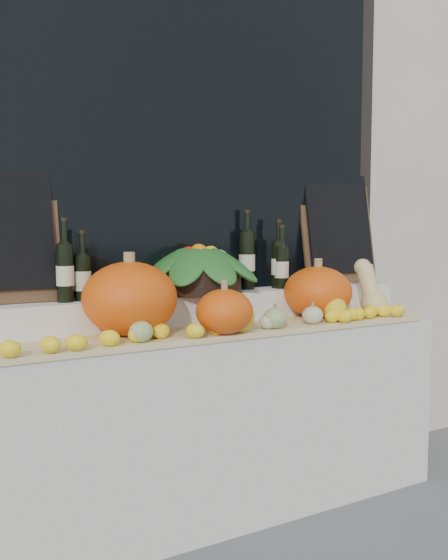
% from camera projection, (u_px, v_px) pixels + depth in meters
% --- Properties ---
extents(storefront_facade, '(7.00, 0.94, 4.50)m').
position_uv_depth(storefront_facade, '(151.00, 65.00, 3.42)').
color(storefront_facade, beige).
rests_on(storefront_facade, ground).
extents(display_sill, '(2.30, 0.55, 0.88)m').
position_uv_depth(display_sill, '(216.00, 421.00, 2.96)').
color(display_sill, silver).
rests_on(display_sill, ground).
extents(rear_tier, '(2.30, 0.25, 0.16)m').
position_uv_depth(rear_tier, '(201.00, 309.00, 3.05)').
color(rear_tier, silver).
rests_on(rear_tier, display_sill).
extents(straw_bedding, '(2.10, 0.32, 0.02)m').
position_uv_depth(straw_bedding, '(230.00, 331.00, 2.82)').
color(straw_bedding, tan).
rests_on(straw_bedding, display_sill).
extents(pumpkin_left, '(0.52, 0.52, 0.31)m').
position_uv_depth(pumpkin_left, '(130.00, 299.00, 2.62)').
color(pumpkin_left, '#E9550C').
rests_on(pumpkin_left, straw_bedding).
extents(pumpkin_right, '(0.41, 0.41, 0.26)m').
position_uv_depth(pumpkin_right, '(318.00, 292.00, 3.14)').
color(pumpkin_right, '#E9550C').
rests_on(pumpkin_right, straw_bedding).
extents(pumpkin_center, '(0.25, 0.25, 0.19)m').
position_uv_depth(pumpkin_center, '(224.00, 312.00, 2.65)').
color(pumpkin_center, '#E9550C').
rests_on(pumpkin_center, straw_bedding).
extents(butternut_squash, '(0.14, 0.20, 0.29)m').
position_uv_depth(butternut_squash, '(370.00, 291.00, 3.23)').
color(butternut_squash, '#DDC682').
rests_on(butternut_squash, straw_bedding).
extents(decorative_gourds, '(1.13, 0.16, 0.16)m').
position_uv_depth(decorative_gourds, '(263.00, 317.00, 2.78)').
color(decorative_gourds, '#397122').
rests_on(decorative_gourds, straw_bedding).
extents(lemon_heap, '(2.20, 0.16, 0.06)m').
position_uv_depth(lemon_heap, '(243.00, 325.00, 2.72)').
color(lemon_heap, yellow).
rests_on(lemon_heap, straw_bedding).
extents(produce_bowl, '(0.62, 0.62, 0.25)m').
position_uv_depth(produce_bowl, '(199.00, 268.00, 3.01)').
color(produce_bowl, black).
rests_on(produce_bowl, rear_tier).
extents(wine_bottle_far_left, '(0.08, 0.08, 0.36)m').
position_uv_depth(wine_bottle_far_left, '(65.00, 272.00, 2.67)').
color(wine_bottle_far_left, black).
rests_on(wine_bottle_far_left, rear_tier).
extents(wine_bottle_near_left, '(0.08, 0.08, 0.31)m').
position_uv_depth(wine_bottle_near_left, '(83.00, 277.00, 2.72)').
color(wine_bottle_near_left, black).
rests_on(wine_bottle_near_left, rear_tier).
extents(wine_bottle_tall, '(0.08, 0.08, 0.41)m').
position_uv_depth(wine_bottle_tall, '(247.00, 260.00, 3.20)').
color(wine_bottle_tall, black).
rests_on(wine_bottle_tall, rear_tier).
extents(wine_bottle_near_right, '(0.08, 0.08, 0.33)m').
position_uv_depth(wine_bottle_near_right, '(282.00, 267.00, 3.24)').
color(wine_bottle_near_right, black).
rests_on(wine_bottle_near_right, rear_tier).
extents(wine_bottle_far_right, '(0.08, 0.08, 0.36)m').
position_uv_depth(wine_bottle_far_right, '(279.00, 264.00, 3.26)').
color(wine_bottle_far_right, black).
rests_on(wine_bottle_far_right, rear_tier).
extents(chalkboard_right, '(0.50, 0.13, 0.61)m').
position_uv_depth(chalkboard_right, '(338.00, 226.00, 3.53)').
color(chalkboard_right, '#4C331E').
rests_on(chalkboard_right, rear_tier).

